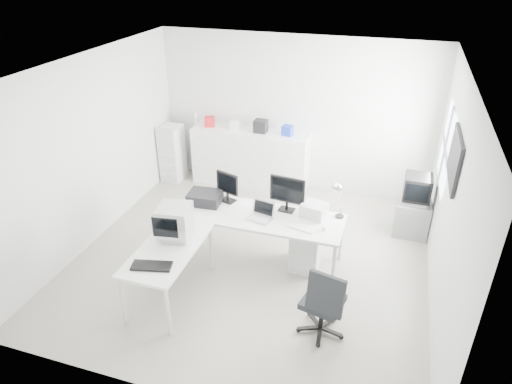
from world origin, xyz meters
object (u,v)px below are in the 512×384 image
(inkjet_printer, at_px, (205,198))
(tv_cabinet, at_px, (412,218))
(sideboard, at_px, (250,158))
(lcd_monitor_large, at_px, (287,194))
(filing_cabinet, at_px, (172,153))
(drawer_pedestal, at_px, (306,248))
(lcd_monitor_small, at_px, (227,187))
(side_desk, at_px, (170,272))
(crt_monitor, at_px, (175,223))
(main_desk, at_px, (258,237))
(crt_tv, at_px, (417,190))
(laptop, at_px, (259,213))
(laser_printer, at_px, (314,210))
(office_chair, at_px, (323,299))

(inkjet_printer, xyz_separation_m, tv_cabinet, (2.97, 1.26, -0.55))
(tv_cabinet, xyz_separation_m, sideboard, (-2.98, 0.88, 0.26))
(lcd_monitor_large, bearing_deg, filing_cabinet, 153.19)
(drawer_pedestal, xyz_separation_m, lcd_monitor_small, (-1.25, 0.20, 0.68))
(filing_cabinet, bearing_deg, tv_cabinet, -8.25)
(side_desk, distance_m, sideboard, 3.35)
(tv_cabinet, relative_size, sideboard, 0.26)
(side_desk, relative_size, crt_monitor, 3.24)
(inkjet_printer, relative_size, crt_monitor, 1.09)
(drawer_pedestal, relative_size, sideboard, 0.27)
(main_desk, xyz_separation_m, crt_monitor, (-0.85, -0.85, 0.59))
(crt_tv, distance_m, sideboard, 3.11)
(filing_cabinet, bearing_deg, side_desk, -63.92)
(crt_tv, bearing_deg, drawer_pedestal, -137.31)
(main_desk, distance_m, tv_cabinet, 2.53)
(main_desk, height_order, filing_cabinet, filing_cabinet)
(drawer_pedestal, relative_size, laptop, 1.89)
(tv_cabinet, bearing_deg, side_desk, -140.36)
(lcd_monitor_large, height_order, crt_monitor, lcd_monitor_large)
(lcd_monitor_large, xyz_separation_m, laser_printer, (0.40, -0.03, -0.17))
(main_desk, distance_m, crt_monitor, 1.34)
(crt_monitor, xyz_separation_m, sideboard, (-0.00, 3.09, -0.42))
(laser_printer, bearing_deg, side_desk, -128.32)
(laser_printer, height_order, filing_cabinet, filing_cabinet)
(lcd_monitor_large, xyz_separation_m, laptop, (-0.30, -0.35, -0.16))
(inkjet_printer, bearing_deg, laptop, -16.87)
(laptop, bearing_deg, lcd_monitor_small, 162.31)
(drawer_pedestal, distance_m, lcd_monitor_large, 0.82)
(main_desk, bearing_deg, laser_printer, 16.35)
(lcd_monitor_large, height_order, laptop, lcd_monitor_large)
(crt_monitor, xyz_separation_m, crt_tv, (2.97, 2.21, -0.17))
(laser_printer, bearing_deg, filing_cabinet, 162.26)
(side_desk, height_order, sideboard, sideboard)
(lcd_monitor_large, distance_m, crt_monitor, 1.63)
(inkjet_printer, bearing_deg, crt_monitor, -94.34)
(filing_cabinet, bearing_deg, lcd_monitor_small, -44.06)
(crt_monitor, height_order, crt_tv, crt_monitor)
(drawer_pedestal, xyz_separation_m, office_chair, (0.45, -1.20, 0.20))
(inkjet_printer, height_order, office_chair, office_chair)
(crt_monitor, relative_size, tv_cabinet, 0.76)
(laptop, relative_size, crt_monitor, 0.73)
(laptop, relative_size, office_chair, 0.32)
(side_desk, height_order, crt_tv, crt_tv)
(side_desk, height_order, tv_cabinet, side_desk)
(side_desk, bearing_deg, drawer_pedestal, 36.57)
(drawer_pedestal, distance_m, office_chair, 1.29)
(sideboard, bearing_deg, tv_cabinet, -16.42)
(drawer_pedestal, bearing_deg, lcd_monitor_large, 150.26)
(main_desk, height_order, crt_monitor, crt_monitor)
(lcd_monitor_small, bearing_deg, sideboard, 117.64)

